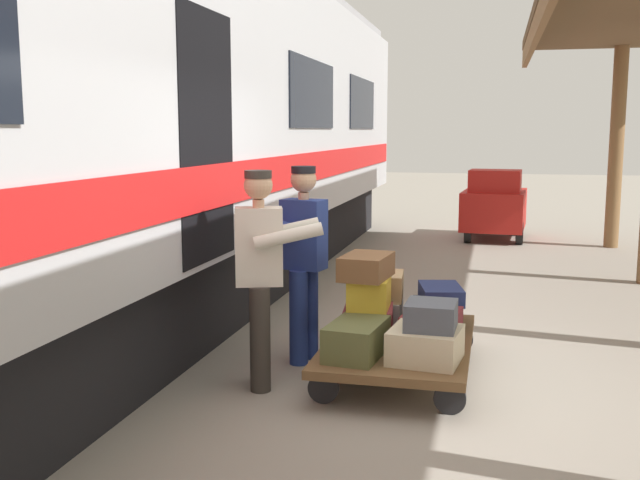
{
  "coord_description": "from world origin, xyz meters",
  "views": [
    {
      "loc": [
        -0.43,
        5.59,
        2.0
      ],
      "look_at": [
        0.9,
        0.01,
        1.15
      ],
      "focal_mm": 41.52,
      "sensor_mm": 36.0,
      "label": 1
    }
  ],
  "objects": [
    {
      "name": "ground_plane",
      "position": [
        0.0,
        0.0,
        0.0
      ],
      "size": [
        60.0,
        60.0,
        0.0
      ],
      "primitive_type": "plane",
      "color": "gray"
    },
    {
      "name": "train_car",
      "position": [
        3.32,
        0.0,
        2.06
      ],
      "size": [
        3.02,
        19.98,
        4.0
      ],
      "color": "#B7BABF",
      "rests_on": "ground_plane"
    },
    {
      "name": "luggage_cart",
      "position": [
        0.3,
        -0.29,
        0.26
      ],
      "size": [
        1.15,
        1.93,
        0.3
      ],
      "color": "brown",
      "rests_on": "ground_plane"
    },
    {
      "name": "suitcase_cream_canvas",
      "position": [
        0.04,
        0.24,
        0.42
      ],
      "size": [
        0.56,
        0.55,
        0.25
      ],
      "primitive_type": "cube",
      "rotation": [
        0.0,
        0.0,
        -0.12
      ],
      "color": "beige",
      "rests_on": "luggage_cart"
    },
    {
      "name": "suitcase_maroon_trunk",
      "position": [
        0.04,
        -0.29,
        0.42
      ],
      "size": [
        0.48,
        0.62,
        0.24
      ],
      "primitive_type": "cube",
      "rotation": [
        0.0,
        0.0,
        -0.12
      ],
      "color": "maroon",
      "rests_on": "luggage_cart"
    },
    {
      "name": "suitcase_burgundy_valise",
      "position": [
        0.56,
        -0.29,
        0.43
      ],
      "size": [
        0.45,
        0.49,
        0.26
      ],
      "primitive_type": "cube",
      "rotation": [
        0.0,
        0.0,
        0.12
      ],
      "color": "maroon",
      "rests_on": "luggage_cart"
    },
    {
      "name": "suitcase_gray_aluminum",
      "position": [
        0.56,
        -0.82,
        0.41
      ],
      "size": [
        0.44,
        0.55,
        0.21
      ],
      "primitive_type": "cube",
      "rotation": [
        0.0,
        0.0,
        0.06
      ],
      "color": "#9EA0A5",
      "rests_on": "luggage_cart"
    },
    {
      "name": "suitcase_olive_duffel",
      "position": [
        0.56,
        0.24,
        0.43
      ],
      "size": [
        0.45,
        0.64,
        0.26
      ],
      "primitive_type": "cube",
      "rotation": [
        0.0,
        0.0,
        -0.13
      ],
      "color": "brown",
      "rests_on": "luggage_cart"
    },
    {
      "name": "suitcase_black_hardshell",
      "position": [
        0.04,
        -0.82,
        0.4
      ],
      "size": [
        0.48,
        0.6,
        0.2
      ],
      "primitive_type": "cube",
      "rotation": [
        0.0,
        0.0,
        0.11
      ],
      "color": "black",
      "rests_on": "luggage_cart"
    },
    {
      "name": "suitcase_navy_fabric",
      "position": [
        0.01,
        -0.86,
        0.58
      ],
      "size": [
        0.45,
        0.6,
        0.14
      ],
      "primitive_type": "cube",
      "rotation": [
        0.0,
        0.0,
        0.22
      ],
      "color": "navy",
      "rests_on": "suitcase_black_hardshell"
    },
    {
      "name": "suitcase_yellow_case",
      "position": [
        0.55,
        -0.26,
        0.68
      ],
      "size": [
        0.34,
        0.45,
        0.25
      ],
      "primitive_type": "cube",
      "rotation": [
        0.0,
        0.0,
        0.05
      ],
      "color": "gold",
      "rests_on": "suitcase_burgundy_valise"
    },
    {
      "name": "suitcase_tan_vintage",
      "position": [
        0.54,
        -0.82,
        0.63
      ],
      "size": [
        0.43,
        0.48,
        0.23
      ],
      "primitive_type": "cube",
      "rotation": [
        0.0,
        0.0,
        0.08
      ],
      "color": "tan",
      "rests_on": "suitcase_gray_aluminum"
    },
    {
      "name": "suitcase_slate_roller",
      "position": [
        0.0,
        0.22,
        0.65
      ],
      "size": [
        0.38,
        0.4,
        0.2
      ],
      "primitive_type": "cube",
      "rotation": [
        0.0,
        0.0,
        -0.03
      ],
      "color": "#4C515B",
      "rests_on": "suitcase_cream_canvas"
    },
    {
      "name": "suitcase_brown_leather",
      "position": [
        0.57,
        -0.25,
        0.91
      ],
      "size": [
        0.41,
        0.56,
        0.19
      ],
      "primitive_type": "cube",
      "rotation": [
        0.0,
        0.0,
        -0.11
      ],
      "color": "brown",
      "rests_on": "suitcase_yellow_case"
    },
    {
      "name": "porter_in_overalls",
      "position": [
        1.17,
        -0.48,
        0.93
      ],
      "size": [
        0.72,
        0.53,
        1.7
      ],
      "color": "navy",
      "rests_on": "ground_plane"
    },
    {
      "name": "porter_by_door",
      "position": [
        1.3,
        0.23,
        0.93
      ],
      "size": [
        0.73,
        0.57,
        1.7
      ],
      "color": "#332D28",
      "rests_on": "ground_plane"
    },
    {
      "name": "baggage_tug",
      "position": [
        -0.43,
        -8.38,
        0.63
      ],
      "size": [
        1.22,
        1.78,
        1.3
      ],
      "color": "#B21E19",
      "rests_on": "ground_plane"
    }
  ]
}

